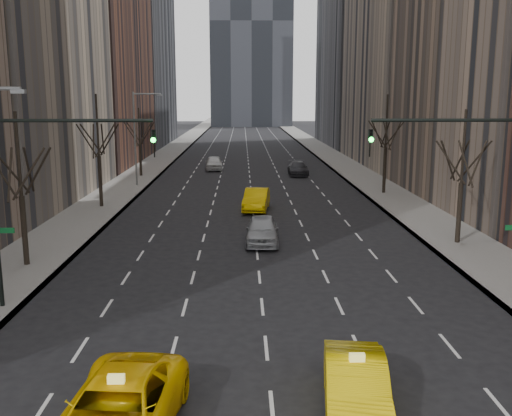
{
  "coord_description": "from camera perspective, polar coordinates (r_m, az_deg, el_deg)",
  "views": [
    {
      "loc": [
        -0.81,
        -10.69,
        8.66
      ],
      "look_at": [
        -0.17,
        15.73,
        3.5
      ],
      "focal_mm": 40.0,
      "sensor_mm": 36.0,
      "label": 1
    }
  ],
  "objects": [
    {
      "name": "sidewalk_left",
      "position": [
        81.94,
        -9.43,
        4.88
      ],
      "size": [
        4.5,
        320.0,
        0.15
      ],
      "primitive_type": "cube",
      "color": "slate",
      "rests_on": "ground"
    },
    {
      "name": "sidewalk_right",
      "position": [
        82.18,
        7.8,
        4.95
      ],
      "size": [
        4.5,
        320.0,
        0.15
      ],
      "primitive_type": "cube",
      "color": "slate",
      "rests_on": "ground"
    },
    {
      "name": "tree_lw_b",
      "position": [
        31.18,
        -22.4,
        1.09
      ],
      "size": [
        3.36,
        3.5,
        7.82
      ],
      "color": "black",
      "rests_on": "ground"
    },
    {
      "name": "tree_lw_c",
      "position": [
        46.3,
        -15.42,
        4.92
      ],
      "size": [
        3.36,
        3.5,
        8.74
      ],
      "color": "black",
      "rests_on": "ground"
    },
    {
      "name": "tree_lw_d",
      "position": [
        63.88,
        -11.54,
        6.25
      ],
      "size": [
        3.36,
        3.5,
        7.36
      ],
      "color": "black",
      "rests_on": "ground"
    },
    {
      "name": "tree_rw_b",
      "position": [
        35.45,
        19.83,
        2.38
      ],
      "size": [
        3.36,
        3.5,
        7.82
      ],
      "color": "black",
      "rests_on": "ground"
    },
    {
      "name": "tree_rw_c",
      "position": [
        52.48,
        12.82,
        5.72
      ],
      "size": [
        3.36,
        3.5,
        8.74
      ],
      "color": "black",
      "rests_on": "ground"
    },
    {
      "name": "traffic_mast_left",
      "position": [
        24.36,
        -21.31,
        2.81
      ],
      "size": [
        6.69,
        0.39,
        8.0
      ],
      "color": "black",
      "rests_on": "ground"
    },
    {
      "name": "traffic_mast_right",
      "position": [
        24.96,
        22.07,
        2.94
      ],
      "size": [
        6.69,
        0.39,
        8.0
      ],
      "color": "black",
      "rests_on": "ground"
    },
    {
      "name": "streetlight_far",
      "position": [
        56.66,
        -11.68,
        7.74
      ],
      "size": [
        2.83,
        0.22,
        9.0
      ],
      "color": "slate",
      "rests_on": "ground"
    },
    {
      "name": "taxi_suv",
      "position": [
        15.63,
        -13.72,
        -19.34
      ],
      "size": [
        3.29,
        6.19,
        1.66
      ],
      "primitive_type": "imported",
      "rotation": [
        0.0,
        0.0,
        -0.09
      ],
      "color": "yellow",
      "rests_on": "ground"
    },
    {
      "name": "taxi_sedan",
      "position": [
        16.65,
        9.96,
        -17.31
      ],
      "size": [
        2.24,
        4.99,
        1.59
      ],
      "primitive_type": "imported",
      "rotation": [
        0.0,
        0.0,
        -0.12
      ],
      "color": "#E3BF04",
      "rests_on": "ground"
    },
    {
      "name": "silver_sedan_ahead",
      "position": [
        34.26,
        0.63,
        -2.19
      ],
      "size": [
        2.15,
        4.88,
        1.63
      ],
      "primitive_type": "imported",
      "rotation": [
        0.0,
        0.0,
        -0.05
      ],
      "color": "#9B9EA2",
      "rests_on": "ground"
    },
    {
      "name": "far_taxi",
      "position": [
        44.23,
        0.04,
        0.86
      ],
      "size": [
        2.35,
        5.25,
        1.67
      ],
      "primitive_type": "imported",
      "rotation": [
        0.0,
        0.0,
        -0.12
      ],
      "color": "#F2C105",
      "rests_on": "ground"
    },
    {
      "name": "far_suv_grey",
      "position": [
        64.39,
        4.21,
        3.97
      ],
      "size": [
        2.19,
        5.24,
        1.51
      ],
      "primitive_type": "imported",
      "rotation": [
        0.0,
        0.0,
        -0.01
      ],
      "color": "#29292D",
      "rests_on": "ground"
    },
    {
      "name": "far_car_white",
      "position": [
        69.13,
        -4.21,
        4.52
      ],
      "size": [
        2.22,
        5.0,
        1.67
      ],
      "primitive_type": "imported",
      "rotation": [
        0.0,
        0.0,
        0.05
      ],
      "color": "silver",
      "rests_on": "ground"
    }
  ]
}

